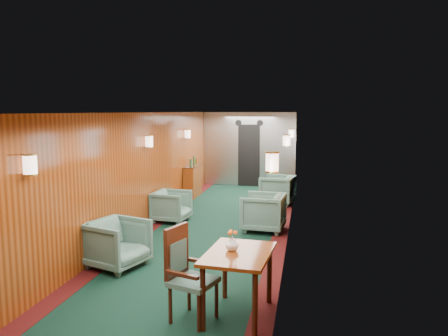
{
  "coord_description": "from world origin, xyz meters",
  "views": [
    {
      "loc": [
        1.81,
        -8.11,
        2.43
      ],
      "look_at": [
        0.0,
        1.49,
        1.15
      ],
      "focal_mm": 35.0,
      "sensor_mm": 36.0,
      "label": 1
    }
  ],
  "objects_px": {
    "armchair_right_near": "(263,212)",
    "dining_table": "(238,263)",
    "armchair_left_near": "(117,244)",
    "armchair_left_far": "(172,206)",
    "armchair_right_far": "(278,190)",
    "side_chair": "(186,270)",
    "credenza": "(193,181)"
  },
  "relations": [
    {
      "from": "armchair_left_near",
      "to": "armchair_right_far",
      "type": "bearing_deg",
      "value": -4.14
    },
    {
      "from": "dining_table",
      "to": "side_chair",
      "type": "relative_size",
      "value": 1.01
    },
    {
      "from": "side_chair",
      "to": "armchair_left_far",
      "type": "distance_m",
      "value": 4.62
    },
    {
      "from": "credenza",
      "to": "armchair_left_near",
      "type": "bearing_deg",
      "value": -87.11
    },
    {
      "from": "credenza",
      "to": "armchair_right_far",
      "type": "distance_m",
      "value": 2.51
    },
    {
      "from": "armchair_right_far",
      "to": "dining_table",
      "type": "bearing_deg",
      "value": 11.06
    },
    {
      "from": "credenza",
      "to": "armchair_left_near",
      "type": "distance_m",
      "value": 5.72
    },
    {
      "from": "armchair_left_near",
      "to": "armchair_left_far",
      "type": "relative_size",
      "value": 1.09
    },
    {
      "from": "armchair_right_near",
      "to": "credenza",
      "type": "bearing_deg",
      "value": -138.42
    },
    {
      "from": "armchair_right_near",
      "to": "armchair_right_far",
      "type": "relative_size",
      "value": 1.01
    },
    {
      "from": "dining_table",
      "to": "armchair_left_near",
      "type": "bearing_deg",
      "value": 153.84
    },
    {
      "from": "dining_table",
      "to": "side_chair",
      "type": "xyz_separation_m",
      "value": [
        -0.59,
        -0.17,
        -0.06
      ]
    },
    {
      "from": "armchair_left_near",
      "to": "armchair_left_far",
      "type": "distance_m",
      "value": 2.89
    },
    {
      "from": "dining_table",
      "to": "armchair_right_near",
      "type": "distance_m",
      "value": 3.81
    },
    {
      "from": "side_chair",
      "to": "credenza",
      "type": "height_order",
      "value": "credenza"
    },
    {
      "from": "side_chair",
      "to": "armchair_right_far",
      "type": "xyz_separation_m",
      "value": [
        0.64,
        6.61,
        -0.22
      ]
    },
    {
      "from": "armchair_left_far",
      "to": "armchair_right_far",
      "type": "distance_m",
      "value": 3.15
    },
    {
      "from": "armchair_right_near",
      "to": "armchair_right_far",
      "type": "bearing_deg",
      "value": -177.01
    },
    {
      "from": "dining_table",
      "to": "armchair_right_far",
      "type": "xyz_separation_m",
      "value": [
        0.04,
        6.44,
        -0.28
      ]
    },
    {
      "from": "armchair_right_near",
      "to": "dining_table",
      "type": "bearing_deg",
      "value": 6.7
    },
    {
      "from": "dining_table",
      "to": "side_chair",
      "type": "height_order",
      "value": "side_chair"
    },
    {
      "from": "side_chair",
      "to": "armchair_right_far",
      "type": "bearing_deg",
      "value": 102.91
    },
    {
      "from": "credenza",
      "to": "armchair_right_far",
      "type": "xyz_separation_m",
      "value": [
        2.44,
        -0.55,
        -0.08
      ]
    },
    {
      "from": "dining_table",
      "to": "armchair_left_far",
      "type": "relative_size",
      "value": 1.47
    },
    {
      "from": "credenza",
      "to": "armchair_right_far",
      "type": "height_order",
      "value": "credenza"
    },
    {
      "from": "side_chair",
      "to": "armchair_right_near",
      "type": "height_order",
      "value": "side_chair"
    },
    {
      "from": "armchair_left_near",
      "to": "armchair_right_far",
      "type": "xyz_separation_m",
      "value": [
        2.15,
        5.16,
        0.01
      ]
    },
    {
      "from": "side_chair",
      "to": "armchair_right_near",
      "type": "distance_m",
      "value": 4.01
    },
    {
      "from": "dining_table",
      "to": "armchair_right_near",
      "type": "xyz_separation_m",
      "value": [
        -0.08,
        3.8,
        -0.28
      ]
    },
    {
      "from": "dining_table",
      "to": "armchair_right_near",
      "type": "relative_size",
      "value": 1.32
    },
    {
      "from": "armchair_left_near",
      "to": "armchair_right_far",
      "type": "distance_m",
      "value": 5.59
    },
    {
      "from": "armchair_left_near",
      "to": "credenza",
      "type": "bearing_deg",
      "value": 21.42
    }
  ]
}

